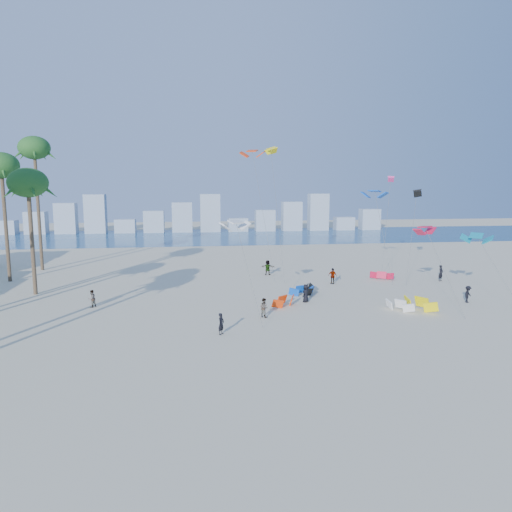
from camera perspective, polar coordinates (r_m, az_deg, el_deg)
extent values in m
plane|color=beige|center=(28.96, -1.78, -13.84)|extent=(220.00, 220.00, 0.00)
plane|color=navy|center=(99.26, -5.98, 2.29)|extent=(220.00, 220.00, 0.00)
imported|color=black|center=(35.90, -4.13, -7.98)|extent=(0.64, 0.70, 1.60)
imported|color=gray|center=(40.24, 0.92, -6.10)|extent=(0.97, 0.99, 1.61)
imported|color=black|center=(45.36, 5.89, -4.39)|extent=(0.93, 0.97, 1.68)
imported|color=gray|center=(53.75, 9.00, -2.34)|extent=(1.05, 1.00, 1.74)
imported|color=black|center=(49.05, 23.71, -4.15)|extent=(1.17, 1.08, 1.58)
imported|color=gray|center=(58.17, 1.39, -1.36)|extent=(1.75, 1.03, 1.80)
imported|color=black|center=(58.42, 20.96, -1.90)|extent=(0.79, 0.71, 1.81)
imported|color=gray|center=(45.74, -18.79, -4.79)|extent=(0.93, 0.96, 1.56)
cylinder|color=#595959|center=(37.73, -0.81, -2.15)|extent=(1.83, 2.90, 7.98)
cylinder|color=#595959|center=(55.05, 14.80, 2.13)|extent=(1.24, 3.20, 10.09)
cylinder|color=#595959|center=(43.77, 21.35, -1.72)|extent=(1.98, 3.97, 7.25)
cylinder|color=#595959|center=(55.41, 2.54, 5.03)|extent=(0.71, 5.90, 15.06)
cylinder|color=#595959|center=(59.98, 15.11, 3.43)|extent=(1.67, 2.27, 11.73)
cylinder|color=#595959|center=(45.81, 26.91, -2.10)|extent=(2.70, 3.65, 6.51)
cylinder|color=#595959|center=(54.84, 0.88, 4.77)|extent=(2.10, 3.87, 14.62)
cylinder|color=#595959|center=(55.58, 17.88, 2.12)|extent=(2.11, 2.82, 10.21)
cylinder|color=brown|center=(52.32, -24.92, 1.79)|extent=(0.40, 0.40, 11.03)
ellipsoid|color=#205D24|center=(52.02, -25.32, 7.83)|extent=(3.80, 3.80, 2.85)
cylinder|color=brown|center=(60.39, -27.43, 3.34)|extent=(0.40, 0.40, 12.89)
ellipsoid|color=#205D24|center=(60.23, -27.86, 9.44)|extent=(3.80, 3.80, 2.85)
cylinder|color=brown|center=(66.49, -24.28, 4.97)|extent=(0.40, 0.40, 15.24)
ellipsoid|color=#205D24|center=(66.52, -24.70, 11.53)|extent=(3.80, 3.80, 2.85)
cube|color=#9EADBF|center=(115.91, -27.41, 3.02)|extent=(4.40, 3.00, 3.00)
cube|color=#9EADBF|center=(113.89, -24.50, 3.59)|extent=(4.40, 3.00, 4.80)
cube|color=#9EADBF|center=(112.17, -21.49, 4.16)|extent=(4.40, 3.00, 6.60)
cube|color=#9EADBF|center=(110.79, -18.40, 4.74)|extent=(4.40, 3.00, 8.40)
cube|color=#9EADBF|center=(110.00, -15.15, 3.45)|extent=(4.40, 3.00, 3.00)
cube|color=#9EADBF|center=(109.27, -11.94, 4.00)|extent=(4.40, 3.00, 4.80)
cube|color=#9EADBF|center=(108.91, -8.69, 4.55)|extent=(4.40, 3.00, 6.60)
cube|color=#9EADBF|center=(108.90, -5.43, 5.08)|extent=(4.40, 3.00, 8.40)
cube|color=#9EADBF|center=(109.51, -2.16, 3.72)|extent=(4.40, 3.00, 3.00)
cube|color=#9EADBF|center=(110.19, 1.06, 4.23)|extent=(4.40, 3.00, 4.80)
cube|color=#9EADBF|center=(111.22, 4.23, 4.71)|extent=(4.40, 3.00, 6.60)
cube|color=#9EADBF|center=(112.58, 7.34, 5.17)|extent=(4.40, 3.00, 8.40)
cube|color=#9EADBF|center=(114.52, 10.32, 3.81)|extent=(4.40, 3.00, 3.00)
cube|color=#9EADBF|center=(116.50, 13.25, 4.24)|extent=(4.40, 3.00, 4.80)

